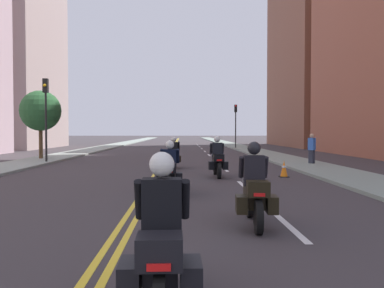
{
  "coord_description": "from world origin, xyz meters",
  "views": [
    {
      "loc": [
        1.11,
        0.26,
        1.85
      ],
      "look_at": [
        1.4,
        12.93,
        1.46
      ],
      "focal_mm": 37.98,
      "sensor_mm": 36.0,
      "label": 1
    }
  ],
  "objects_px": {
    "motorcycle_1": "(254,192)",
    "pedestrian_0": "(312,149)",
    "traffic_cone_0": "(284,169)",
    "traffic_light_near": "(46,105)",
    "street_tree_0": "(40,111)",
    "motorcycle_4": "(174,155)",
    "traffic_light_far": "(236,118)",
    "motorcycle_2": "(170,172)",
    "motorcycle_0": "(162,249)",
    "motorcycle_3": "(217,161)"
  },
  "relations": [
    {
      "from": "motorcycle_1",
      "to": "pedestrian_0",
      "type": "relative_size",
      "value": 1.21
    },
    {
      "from": "traffic_cone_0",
      "to": "traffic_light_near",
      "type": "distance_m",
      "value": 14.34
    },
    {
      "from": "motorcycle_1",
      "to": "street_tree_0",
      "type": "xyz_separation_m",
      "value": [
        -10.53,
        18.52,
        2.51
      ]
    },
    {
      "from": "motorcycle_4",
      "to": "street_tree_0",
      "type": "relative_size",
      "value": 0.47
    },
    {
      "from": "traffic_light_far",
      "to": "street_tree_0",
      "type": "bearing_deg",
      "value": -131.36
    },
    {
      "from": "traffic_light_near",
      "to": "pedestrian_0",
      "type": "bearing_deg",
      "value": -6.56
    },
    {
      "from": "motorcycle_2",
      "to": "motorcycle_1",
      "type": "bearing_deg",
      "value": -67.21
    },
    {
      "from": "traffic_light_near",
      "to": "motorcycle_0",
      "type": "bearing_deg",
      "value": -68.58
    },
    {
      "from": "motorcycle_1",
      "to": "traffic_light_near",
      "type": "bearing_deg",
      "value": 123.84
    },
    {
      "from": "traffic_cone_0",
      "to": "traffic_light_near",
      "type": "height_order",
      "value": "traffic_light_near"
    },
    {
      "from": "motorcycle_1",
      "to": "street_tree_0",
      "type": "height_order",
      "value": "street_tree_0"
    },
    {
      "from": "traffic_light_near",
      "to": "motorcycle_1",
      "type": "bearing_deg",
      "value": -59.55
    },
    {
      "from": "motorcycle_1",
      "to": "motorcycle_3",
      "type": "distance_m",
      "value": 8.59
    },
    {
      "from": "street_tree_0",
      "to": "motorcycle_4",
      "type": "bearing_deg",
      "value": -34.14
    },
    {
      "from": "traffic_light_near",
      "to": "motorcycle_3",
      "type": "bearing_deg",
      "value": -37.7
    },
    {
      "from": "motorcycle_2",
      "to": "traffic_cone_0",
      "type": "xyz_separation_m",
      "value": [
        4.5,
        4.26,
        -0.32
      ]
    },
    {
      "from": "traffic_light_far",
      "to": "street_tree_0",
      "type": "height_order",
      "value": "traffic_light_far"
    },
    {
      "from": "motorcycle_1",
      "to": "traffic_light_far",
      "type": "height_order",
      "value": "traffic_light_far"
    },
    {
      "from": "motorcycle_1",
      "to": "street_tree_0",
      "type": "distance_m",
      "value": 21.45
    },
    {
      "from": "traffic_cone_0",
      "to": "traffic_light_far",
      "type": "relative_size",
      "value": 0.14
    },
    {
      "from": "motorcycle_2",
      "to": "traffic_light_near",
      "type": "relative_size",
      "value": 0.43
    },
    {
      "from": "motorcycle_1",
      "to": "motorcycle_4",
      "type": "height_order",
      "value": "motorcycle_1"
    },
    {
      "from": "motorcycle_2",
      "to": "traffic_cone_0",
      "type": "relative_size",
      "value": 3.13
    },
    {
      "from": "motorcycle_3",
      "to": "street_tree_0",
      "type": "relative_size",
      "value": 0.5
    },
    {
      "from": "traffic_cone_0",
      "to": "pedestrian_0",
      "type": "distance_m",
      "value": 6.28
    },
    {
      "from": "motorcycle_2",
      "to": "traffic_light_far",
      "type": "height_order",
      "value": "traffic_light_far"
    },
    {
      "from": "motorcycle_2",
      "to": "traffic_light_far",
      "type": "distance_m",
      "value": 31.76
    },
    {
      "from": "motorcycle_1",
      "to": "pedestrian_0",
      "type": "distance_m",
      "value": 15.14
    },
    {
      "from": "motorcycle_1",
      "to": "traffic_light_near",
      "type": "xyz_separation_m",
      "value": [
        -9.27,
        15.77,
        2.7
      ]
    },
    {
      "from": "traffic_light_far",
      "to": "motorcycle_1",
      "type": "bearing_deg",
      "value": -96.88
    },
    {
      "from": "motorcycle_4",
      "to": "pedestrian_0",
      "type": "height_order",
      "value": "pedestrian_0"
    },
    {
      "from": "motorcycle_0",
      "to": "traffic_cone_0",
      "type": "bearing_deg",
      "value": 69.54
    },
    {
      "from": "pedestrian_0",
      "to": "motorcycle_3",
      "type": "bearing_deg",
      "value": -81.12
    },
    {
      "from": "motorcycle_0",
      "to": "pedestrian_0",
      "type": "distance_m",
      "value": 19.24
    },
    {
      "from": "motorcycle_1",
      "to": "traffic_cone_0",
      "type": "height_order",
      "value": "motorcycle_1"
    },
    {
      "from": "traffic_cone_0",
      "to": "street_tree_0",
      "type": "bearing_deg",
      "value": 142.98
    },
    {
      "from": "pedestrian_0",
      "to": "motorcycle_4",
      "type": "bearing_deg",
      "value": -114.48
    },
    {
      "from": "motorcycle_1",
      "to": "traffic_light_far",
      "type": "distance_m",
      "value": 35.68
    },
    {
      "from": "traffic_light_near",
      "to": "pedestrian_0",
      "type": "xyz_separation_m",
      "value": [
        14.9,
        -1.71,
        -2.47
      ]
    },
    {
      "from": "motorcycle_3",
      "to": "pedestrian_0",
      "type": "bearing_deg",
      "value": 43.47
    },
    {
      "from": "motorcycle_0",
      "to": "motorcycle_2",
      "type": "bearing_deg",
      "value": 90.18
    },
    {
      "from": "motorcycle_4",
      "to": "pedestrian_0",
      "type": "distance_m",
      "value": 7.61
    },
    {
      "from": "motorcycle_0",
      "to": "motorcycle_1",
      "type": "height_order",
      "value": "motorcycle_1"
    },
    {
      "from": "motorcycle_2",
      "to": "motorcycle_4",
      "type": "height_order",
      "value": "motorcycle_2"
    },
    {
      "from": "motorcycle_0",
      "to": "motorcycle_4",
      "type": "distance_m",
      "value": 16.4
    },
    {
      "from": "pedestrian_0",
      "to": "motorcycle_1",
      "type": "bearing_deg",
      "value": -57.16
    },
    {
      "from": "traffic_light_far",
      "to": "motorcycle_0",
      "type": "bearing_deg",
      "value": -98.54
    },
    {
      "from": "pedestrian_0",
      "to": "traffic_light_far",
      "type": "bearing_deg",
      "value": 148.33
    },
    {
      "from": "motorcycle_0",
      "to": "motorcycle_3",
      "type": "height_order",
      "value": "motorcycle_3"
    },
    {
      "from": "motorcycle_3",
      "to": "pedestrian_0",
      "type": "height_order",
      "value": "pedestrian_0"
    }
  ]
}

